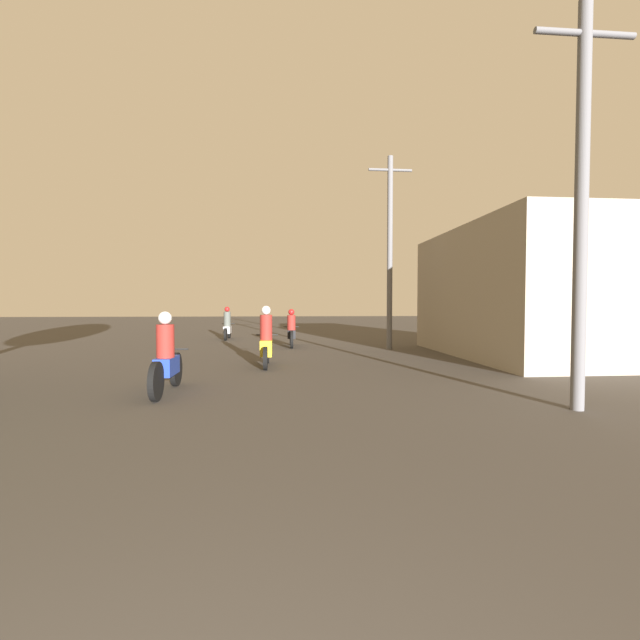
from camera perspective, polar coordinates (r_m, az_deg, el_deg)
The scene contains 7 objects.
motorcycle_blue at distance 8.45m, azimuth -19.80°, elevation -5.07°, with size 0.60×2.06×1.52m.
motorcycle_yellow at distance 11.43m, azimuth -7.18°, elevation -3.00°, with size 0.60×1.86×1.62m.
motorcycle_black at distance 16.71m, azimuth -3.84°, elevation -1.54°, with size 0.60×1.98×1.48m.
motorcycle_silver at distance 20.67m, azimuth -12.25°, elevation -0.83°, with size 0.60×1.93×1.55m.
building_right_near at distance 15.20m, azimuth 25.89°, elevation 3.31°, with size 4.70×7.70×4.06m.
utility_pole_near at distance 7.92m, azimuth 31.51°, elevation 13.72°, with size 1.60×0.20×6.26m.
utility_pole_far at distance 16.08m, azimuth 9.29°, elevation 9.33°, with size 1.60×0.20×7.05m.
Camera 1 is at (0.48, -0.16, 1.65)m, focal length 24.00 mm.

